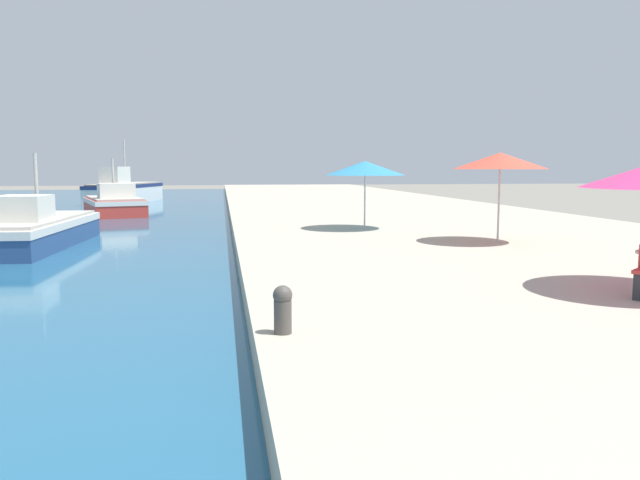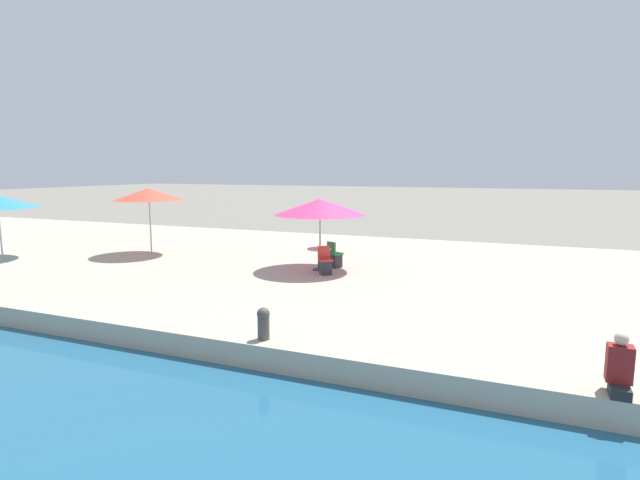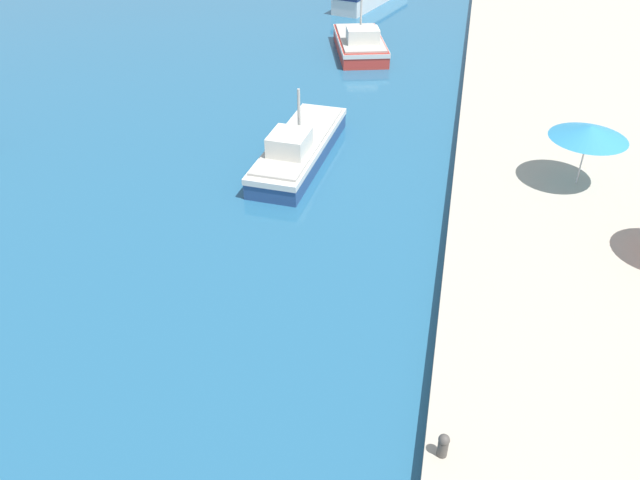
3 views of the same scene
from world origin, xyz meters
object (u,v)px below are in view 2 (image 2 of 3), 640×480
at_px(cafe_table, 319,255).
at_px(cafe_chair_left, 335,258).
at_px(cafe_umbrella_pink, 320,207).
at_px(mooring_bollard, 263,322).
at_px(cafe_umbrella_white, 149,194).
at_px(cafe_chair_right, 325,265).
at_px(person_at_quay, 620,367).

relative_size(cafe_table, cafe_chair_left, 0.88).
relative_size(cafe_umbrella_pink, mooring_bollard, 4.75).
distance_m(cafe_umbrella_white, mooring_bollard, 11.83).
bearing_deg(cafe_umbrella_pink, cafe_table, -166.98).
xyz_separation_m(cafe_umbrella_white, mooring_bollard, (-7.26, -9.11, -2.05)).
height_order(cafe_chair_right, mooring_bollard, cafe_chair_right).
xyz_separation_m(cafe_chair_right, mooring_bollard, (-6.24, -1.16, 0.02)).
height_order(cafe_table, mooring_bollard, cafe_table).
bearing_deg(cafe_chair_left, mooring_bollard, -52.59).
bearing_deg(person_at_quay, cafe_table, 48.62).
xyz_separation_m(cafe_umbrella_white, cafe_chair_left, (0.19, -7.83, -2.07)).
relative_size(cafe_umbrella_white, cafe_chair_left, 3.00).
xyz_separation_m(cafe_table, cafe_chair_left, (0.64, -0.34, -0.21)).
distance_m(cafe_table, cafe_chair_right, 0.75).
relative_size(cafe_umbrella_white, cafe_table, 3.42).
bearing_deg(person_at_quay, mooring_bollard, 89.46).
bearing_deg(cafe_umbrella_white, cafe_umbrella_pink, -91.99).
distance_m(cafe_umbrella_white, cafe_table, 7.74).
height_order(cafe_chair_left, person_at_quay, person_at_quay).
bearing_deg(cafe_chair_right, cafe_umbrella_pink, -95.53).
xyz_separation_m(cafe_table, person_at_quay, (-6.87, -7.79, -0.12)).
bearing_deg(mooring_bollard, person_at_quay, -90.54).
bearing_deg(cafe_chair_right, cafe_table, -90.00).
distance_m(cafe_chair_left, cafe_chair_right, 1.21).
bearing_deg(mooring_bollard, cafe_umbrella_pink, 13.32).
xyz_separation_m(cafe_umbrella_pink, person_at_quay, (-7.06, -7.84, -1.71)).
relative_size(cafe_chair_left, cafe_chair_right, 1.00).
distance_m(cafe_chair_right, person_at_quay, 9.68).
bearing_deg(cafe_chair_right, mooring_bollard, 61.76).
bearing_deg(cafe_chair_right, cafe_umbrella_white, -46.07).
xyz_separation_m(cafe_umbrella_white, cafe_table, (-0.45, -7.50, -1.86)).
bearing_deg(cafe_table, cafe_umbrella_white, 86.53).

